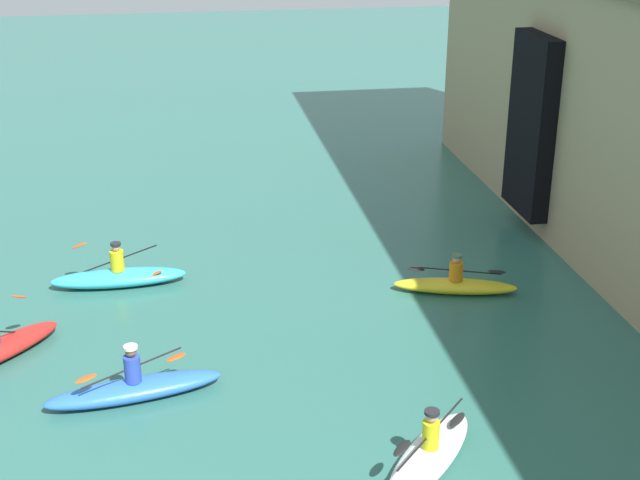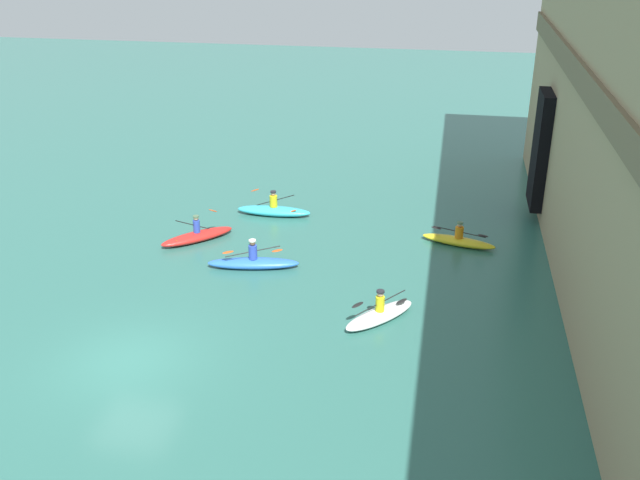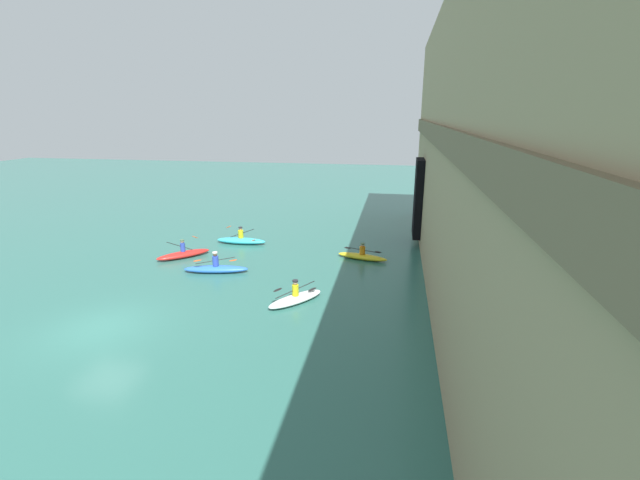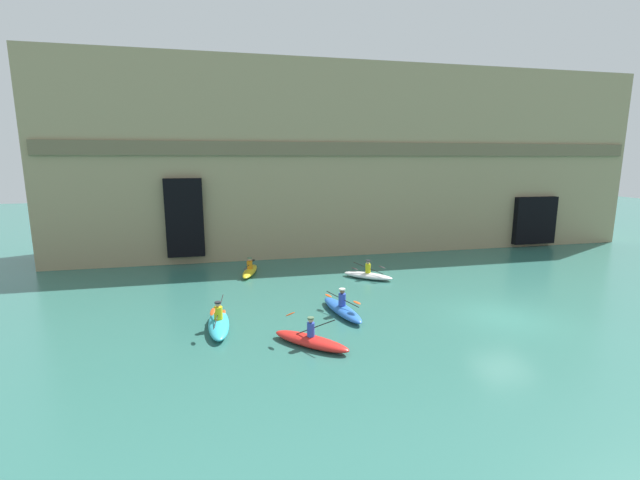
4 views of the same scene
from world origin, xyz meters
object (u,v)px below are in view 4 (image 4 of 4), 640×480
kayak_blue (342,309)px  kayak_cyan (219,323)px  kayak_red (311,340)px  kayak_yellow (250,271)px  kayak_white (368,275)px

kayak_blue → kayak_cyan: (-5.42, -0.54, 0.01)m
kayak_blue → kayak_cyan: 5.44m
kayak_red → kayak_yellow: size_ratio=0.91×
kayak_blue → kayak_white: size_ratio=1.28×
kayak_blue → kayak_red: 3.63m
kayak_blue → kayak_cyan: size_ratio=1.06×
kayak_cyan → kayak_yellow: 8.51m
kayak_white → kayak_cyan: bearing=73.8°
kayak_cyan → kayak_white: kayak_cyan is taller
kayak_cyan → kayak_white: 10.23m
kayak_yellow → kayak_red: bearing=22.7°
kayak_white → kayak_red: size_ratio=0.99×
kayak_blue → kayak_red: kayak_red is taller
kayak_red → kayak_blue: bearing=100.5°
kayak_yellow → kayak_white: bearing=83.4°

